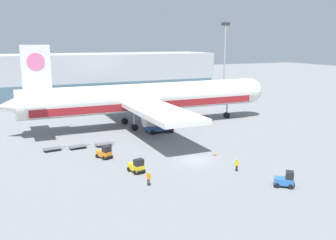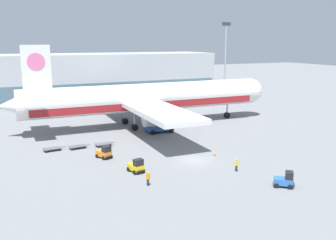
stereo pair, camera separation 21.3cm
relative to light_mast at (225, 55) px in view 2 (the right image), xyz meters
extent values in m
plane|color=slate|center=(-39.11, -52.40, -13.47)|extent=(400.00, 400.00, 0.00)
cube|color=#B2B7BC|center=(-47.56, 11.17, -6.47)|extent=(90.00, 18.00, 14.00)
cube|color=slate|center=(-47.56, 2.07, -9.62)|extent=(88.20, 0.20, 4.90)
cylinder|color=#9EA0A5|center=(0.00, 0.00, -2.34)|extent=(0.50, 0.50, 22.27)
cube|color=#333338|center=(0.00, 0.00, 9.30)|extent=(2.80, 0.50, 1.00)
cylinder|color=white|center=(-36.67, -27.13, -7.37)|extent=(52.06, 6.38, 5.80)
cube|color=maroon|center=(-36.67, -27.13, -8.68)|extent=(47.90, 6.22, 1.45)
sphere|color=white|center=(-10.67, -27.42, -7.37)|extent=(5.68, 5.68, 5.68)
cone|color=white|center=(-62.67, -26.84, -7.37)|extent=(6.44, 5.58, 5.51)
cube|color=white|center=(-58.51, -26.89, -0.47)|extent=(5.20, 0.50, 8.00)
cylinder|color=pink|center=(-58.51, -26.89, 0.49)|extent=(3.21, 0.59, 3.20)
cube|color=white|center=(-59.55, -26.87, -6.79)|extent=(3.75, 13.04, 0.50)
cube|color=white|center=(-39.27, -27.10, -8.10)|extent=(8.54, 48.09, 0.90)
cylinder|color=#9EA0A5|center=(-39.38, -37.18, -9.90)|extent=(4.23, 2.85, 2.80)
cylinder|color=#9EA0A5|center=(-39.16, -17.02, -9.90)|extent=(4.23, 2.85, 2.80)
cylinder|color=#9EA0A5|center=(-16.91, -27.35, -10.82)|extent=(0.36, 0.36, 4.00)
cylinder|color=black|center=(-16.91, -27.35, -12.82)|extent=(1.31, 0.91, 1.30)
cylinder|color=#9EA0A5|center=(-40.87, -30.28, -10.82)|extent=(0.36, 0.36, 4.00)
cylinder|color=black|center=(-40.87, -30.28, -12.82)|extent=(1.31, 0.91, 1.30)
cylinder|color=#9EA0A5|center=(-40.80, -23.88, -10.82)|extent=(0.36, 0.36, 4.00)
cylinder|color=black|center=(-40.80, -23.88, -12.82)|extent=(1.31, 0.91, 1.30)
cube|color=#284C99|center=(-36.87, -33.54, -12.67)|extent=(5.23, 3.06, 0.70)
cube|color=#B2B2B7|center=(-36.87, -33.54, -8.92)|extent=(4.97, 2.91, 0.30)
cube|color=yellow|center=(-36.87, -33.54, -8.37)|extent=(4.97, 2.91, 0.08)
cube|color=#284C99|center=(-36.87, -33.54, -10.62)|extent=(4.26, 0.21, 3.53)
cube|color=#284C99|center=(-36.87, -33.54, -10.62)|extent=(4.26, 0.21, 3.53)
cylinder|color=black|center=(-34.91, -32.06, -13.02)|extent=(0.90, 0.37, 0.90)
cylinder|color=black|center=(-34.94, -35.06, -13.02)|extent=(0.90, 0.37, 0.90)
cylinder|color=black|center=(-38.81, -32.02, -13.02)|extent=(0.90, 0.37, 0.90)
cylinder|color=black|center=(-38.84, -35.02, -13.02)|extent=(0.90, 0.37, 0.90)
cube|color=#2D66B7|center=(-34.14, -66.05, -12.77)|extent=(2.67, 2.54, 0.80)
cube|color=black|center=(-33.63, -66.46, -11.92)|extent=(1.48, 1.53, 0.90)
cube|color=black|center=(-33.19, -66.83, -13.05)|extent=(0.92, 1.08, 0.24)
cylinder|color=black|center=(-33.07, -66.02, -13.17)|extent=(0.62, 0.57, 0.60)
cylinder|color=black|center=(-33.96, -67.10, -13.17)|extent=(0.62, 0.57, 0.60)
cylinder|color=black|center=(-34.32, -65.00, -13.17)|extent=(0.62, 0.57, 0.60)
cylinder|color=black|center=(-35.20, -66.08, -13.17)|extent=(0.62, 0.57, 0.60)
cube|color=orange|center=(-51.26, -45.41, -12.77)|extent=(2.21, 2.67, 0.80)
cube|color=black|center=(-50.99, -46.01, -11.92)|extent=(1.50, 1.33, 0.90)
cube|color=black|center=(-50.76, -46.54, -13.05)|extent=(1.22, 0.66, 0.24)
cylinder|color=black|center=(-50.29, -45.87, -13.17)|extent=(0.46, 0.65, 0.60)
cylinder|color=black|center=(-51.57, -46.43, -13.17)|extent=(0.46, 0.65, 0.60)
cylinder|color=black|center=(-50.95, -44.39, -13.17)|extent=(0.46, 0.65, 0.60)
cylinder|color=black|center=(-52.22, -44.96, -13.17)|extent=(0.46, 0.65, 0.60)
cube|color=yellow|center=(-48.92, -53.43, -12.77)|extent=(1.87, 2.55, 0.80)
cube|color=black|center=(-48.78, -54.07, -11.92)|extent=(1.41, 1.15, 0.90)
cube|color=black|center=(-48.65, -54.63, -13.05)|extent=(1.26, 0.43, 0.24)
cylinder|color=black|center=(-48.06, -54.07, -13.17)|extent=(0.36, 0.64, 0.60)
cylinder|color=black|center=(-49.43, -54.37, -13.17)|extent=(0.36, 0.64, 0.60)
cylinder|color=black|center=(-48.41, -52.50, -13.17)|extent=(0.36, 0.64, 0.60)
cylinder|color=black|center=(-49.77, -52.80, -13.17)|extent=(0.36, 0.64, 0.60)
cube|color=#56565B|center=(-58.01, -38.21, -13.05)|extent=(2.96, 1.82, 0.12)
cube|color=#56565B|center=(-56.17, -37.99, -13.05)|extent=(0.90, 0.18, 0.08)
cylinder|color=black|center=(-57.11, -37.46, -13.29)|extent=(0.37, 0.19, 0.36)
cylinder|color=black|center=(-56.96, -38.73, -13.29)|extent=(0.37, 0.19, 0.36)
cylinder|color=black|center=(-59.06, -37.69, -13.29)|extent=(0.37, 0.19, 0.36)
cylinder|color=black|center=(-58.91, -38.95, -13.29)|extent=(0.37, 0.19, 0.36)
cube|color=#56565B|center=(-53.94, -38.58, -13.05)|extent=(2.96, 1.82, 0.12)
cube|color=#56565B|center=(-52.10, -38.37, -13.05)|extent=(0.90, 0.18, 0.08)
cylinder|color=black|center=(-53.04, -37.84, -13.29)|extent=(0.37, 0.19, 0.36)
cylinder|color=black|center=(-52.89, -39.10, -13.29)|extent=(0.37, 0.19, 0.36)
cylinder|color=black|center=(-54.98, -38.07, -13.29)|extent=(0.37, 0.19, 0.36)
cylinder|color=black|center=(-54.83, -39.33, -13.29)|extent=(0.37, 0.19, 0.36)
cube|color=#56565B|center=(-49.59, -38.93, -13.05)|extent=(2.96, 1.82, 0.12)
cube|color=#56565B|center=(-47.75, -38.72, -13.05)|extent=(0.90, 0.18, 0.08)
cylinder|color=black|center=(-48.69, -38.18, -13.29)|extent=(0.37, 0.19, 0.36)
cylinder|color=black|center=(-48.54, -39.45, -13.29)|extent=(0.37, 0.19, 0.36)
cylinder|color=black|center=(-50.63, -38.41, -13.29)|extent=(0.37, 0.19, 0.36)
cylinder|color=black|center=(-50.49, -39.68, -13.29)|extent=(0.37, 0.19, 0.36)
cylinder|color=black|center=(-36.22, -58.89, -13.06)|extent=(0.14, 0.14, 0.82)
cylinder|color=black|center=(-36.15, -59.08, -13.06)|extent=(0.14, 0.14, 0.82)
cube|color=yellow|center=(-36.18, -58.99, -12.34)|extent=(0.32, 0.41, 0.62)
cylinder|color=yellow|center=(-36.26, -58.76, -12.31)|extent=(0.09, 0.09, 0.56)
cylinder|color=yellow|center=(-36.11, -59.22, -12.31)|extent=(0.09, 0.09, 0.56)
sphere|color=#846047|center=(-36.18, -58.99, -11.92)|extent=(0.22, 0.22, 0.22)
sphere|color=yellow|center=(-36.18, -58.99, -11.86)|extent=(0.21, 0.21, 0.21)
cylinder|color=black|center=(-49.18, -58.89, -13.03)|extent=(0.14, 0.14, 0.89)
cylinder|color=black|center=(-49.31, -58.73, -13.03)|extent=(0.14, 0.14, 0.89)
cube|color=orange|center=(-49.25, -58.81, -12.25)|extent=(0.40, 0.42, 0.67)
cylinder|color=orange|center=(-49.10, -59.00, -12.22)|extent=(0.09, 0.09, 0.60)
cylinder|color=orange|center=(-49.39, -58.62, -12.22)|extent=(0.09, 0.09, 0.60)
sphere|color=tan|center=(-49.25, -58.81, -11.80)|extent=(0.24, 0.24, 0.24)
sphere|color=yellow|center=(-49.25, -58.81, -11.74)|extent=(0.23, 0.23, 0.23)
cube|color=black|center=(-35.01, -51.38, -13.45)|extent=(0.40, 0.40, 0.04)
cone|color=orange|center=(-35.01, -51.38, -13.14)|extent=(0.32, 0.32, 0.59)
cylinder|color=white|center=(-35.01, -51.38, -13.11)|extent=(0.19, 0.19, 0.08)
camera|label=1|loc=(-65.42, -99.68, 4.20)|focal=40.00mm
camera|label=2|loc=(-65.23, -99.76, 4.20)|focal=40.00mm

